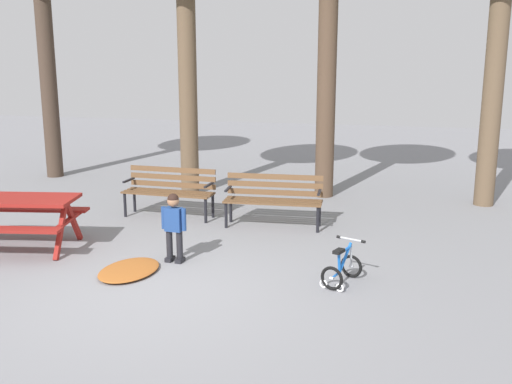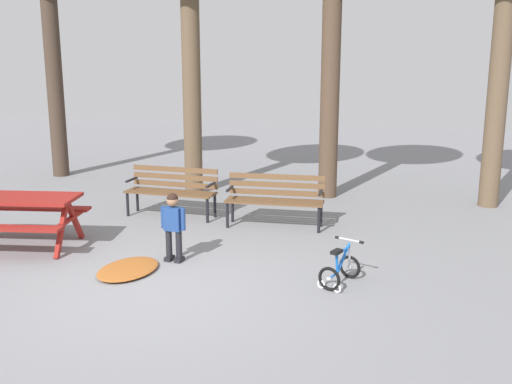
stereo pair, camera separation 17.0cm
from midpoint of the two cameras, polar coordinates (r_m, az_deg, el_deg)
name	(u,v)px [view 1 (the left image)]	position (r m, az deg, el deg)	size (l,w,h in m)	color
ground	(153,289)	(7.51, -10.45, -9.04)	(36.00, 36.00, 0.00)	gray
picnic_table	(13,209)	(9.42, -22.53, -1.52)	(2.01, 1.64, 0.79)	maroon
park_bench_far_left	(170,188)	(10.59, -8.63, 0.40)	(1.61, 0.50, 0.85)	brown
park_bench_left	(274,196)	(9.87, 1.20, -0.38)	(1.63, 0.56, 0.85)	brown
child_standing	(174,223)	(8.23, -8.40, -2.89)	(0.37, 0.18, 0.96)	black
kids_bicycle	(342,268)	(7.54, 7.50, -7.21)	(0.52, 0.63, 0.54)	black
leaf_pile	(129,270)	(8.10, -12.55, -7.22)	(1.00, 0.70, 0.07)	#9E5623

